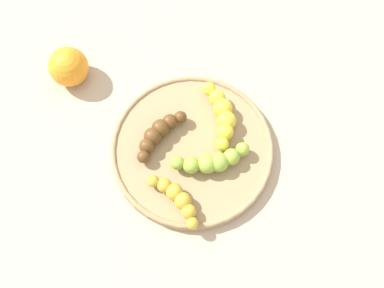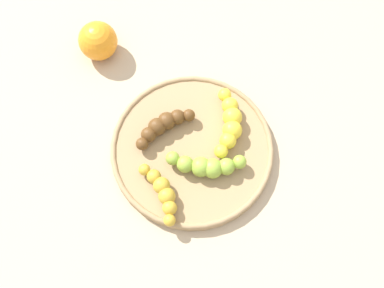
{
  "view_description": "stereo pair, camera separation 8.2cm",
  "coord_description": "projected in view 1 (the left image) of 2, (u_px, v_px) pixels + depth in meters",
  "views": [
    {
      "loc": [
        0.18,
        0.24,
        0.8
      ],
      "look_at": [
        0.0,
        0.0,
        0.04
      ],
      "focal_mm": 43.17,
      "sensor_mm": 36.0,
      "label": 1
    },
    {
      "loc": [
        0.1,
        0.28,
        0.8
      ],
      "look_at": [
        0.0,
        0.0,
        0.04
      ],
      "focal_mm": 43.17,
      "sensor_mm": 36.0,
      "label": 2
    }
  ],
  "objects": [
    {
      "name": "banana_spotted",
      "position": [
        177.0,
        198.0,
        0.79
      ],
      "size": [
        0.05,
        0.12,
        0.03
      ],
      "rotation": [
        0.0,
        0.0,
        3.26
      ],
      "color": "gold",
      "rests_on": "fruit_bowl"
    },
    {
      "name": "orange_fruit",
      "position": [
        69.0,
        67.0,
        0.87
      ],
      "size": [
        0.08,
        0.08,
        0.08
      ],
      "primitive_type": "sphere",
      "color": "orange",
      "rests_on": "ground_plane"
    },
    {
      "name": "banana_green",
      "position": [
        211.0,
        161.0,
        0.81
      ],
      "size": [
        0.13,
        0.07,
        0.04
      ],
      "rotation": [
        0.0,
        0.0,
        1.16
      ],
      "color": "#8CAD38",
      "rests_on": "fruit_bowl"
    },
    {
      "name": "ground_plane",
      "position": [
        192.0,
        151.0,
        0.85
      ],
      "size": [
        2.4,
        2.4,
        0.0
      ],
      "primitive_type": "plane",
      "color": "tan"
    },
    {
      "name": "fruit_bowl",
      "position": [
        192.0,
        149.0,
        0.84
      ],
      "size": [
        0.3,
        0.3,
        0.02
      ],
      "color": "#A08259",
      "rests_on": "ground_plane"
    },
    {
      "name": "banana_overripe",
      "position": [
        158.0,
        133.0,
        0.83
      ],
      "size": [
        0.12,
        0.06,
        0.03
      ],
      "rotation": [
        0.0,
        0.0,
        4.95
      ],
      "color": "#593819",
      "rests_on": "fruit_bowl"
    },
    {
      "name": "banana_yellow",
      "position": [
        222.0,
        114.0,
        0.84
      ],
      "size": [
        0.08,
        0.13,
        0.04
      ],
      "rotation": [
        0.0,
        0.0,
        2.71
      ],
      "color": "yellow",
      "rests_on": "fruit_bowl"
    }
  ]
}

